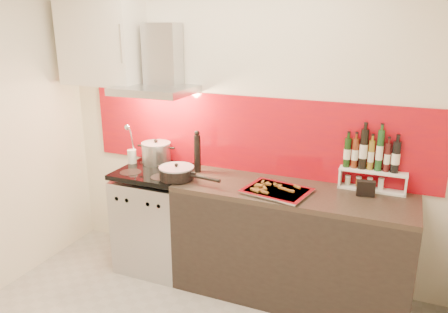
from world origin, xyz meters
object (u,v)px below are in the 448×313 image
at_px(saute_pan, 177,173).
at_px(pepper_mill, 197,152).
at_px(range_stove, 158,219).
at_px(baking_tray, 276,191).
at_px(counter, 290,244).
at_px(stock_pot, 156,153).

bearing_deg(saute_pan, pepper_mill, 75.29).
bearing_deg(range_stove, saute_pan, -24.04).
bearing_deg(baking_tray, saute_pan, -177.05).
xyz_separation_m(counter, stock_pot, (-1.28, 0.15, 0.55)).
bearing_deg(pepper_mill, counter, -7.14).
distance_m(stock_pot, baking_tray, 1.20).
height_order(stock_pot, baking_tray, stock_pot).
bearing_deg(baking_tray, counter, 41.66).
xyz_separation_m(range_stove, saute_pan, (0.29, -0.13, 0.52)).
bearing_deg(saute_pan, baking_tray, 2.95).
distance_m(counter, saute_pan, 1.05).
distance_m(range_stove, counter, 1.20).
bearing_deg(stock_pot, pepper_mill, -6.17).
distance_m(range_stove, pepper_mill, 0.73).
bearing_deg(counter, saute_pan, -171.72).
xyz_separation_m(range_stove, pepper_mill, (0.35, 0.11, 0.63)).
bearing_deg(baking_tray, range_stove, 175.50).
relative_size(counter, pepper_mill, 5.00).
relative_size(counter, saute_pan, 3.31).
xyz_separation_m(range_stove, counter, (1.20, 0.00, 0.01)).
relative_size(range_stove, baking_tray, 1.73).
bearing_deg(range_stove, pepper_mill, 17.65).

